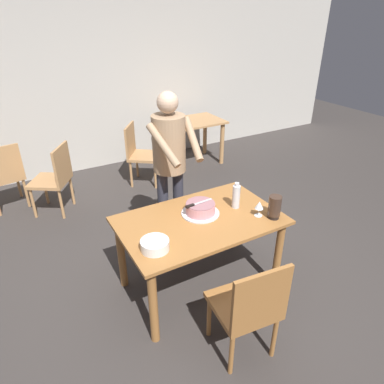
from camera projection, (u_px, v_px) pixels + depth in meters
name	position (u px, v px, depth m)	size (l,w,h in m)	color
ground_plane	(199.00, 284.00, 3.34)	(14.00, 14.00, 0.00)	#383330
back_wall	(89.00, 84.00, 5.27)	(10.00, 0.12, 2.70)	#BCB7AD
main_dining_table	(200.00, 230.00, 3.04)	(1.40, 0.88, 0.75)	#9E6633
cake_on_platter	(200.00, 209.00, 3.04)	(0.34, 0.34, 0.11)	silver
cake_knife	(194.00, 205.00, 2.97)	(0.27, 0.04, 0.02)	silver
plate_stack	(155.00, 245.00, 2.59)	(0.22, 0.22, 0.08)	white
wine_glass_near	(259.00, 206.00, 2.99)	(0.08, 0.08, 0.14)	silver
water_bottle	(236.00, 196.00, 3.11)	(0.07, 0.07, 0.25)	silver
hurricane_lamp	(275.00, 207.00, 2.96)	(0.11, 0.11, 0.21)	black
person_cutting_cake	(170.00, 159.00, 3.35)	(0.47, 0.56, 1.72)	#2D2D38
chair_near_side	(249.00, 306.00, 2.45)	(0.49, 0.49, 0.90)	#9E6633
background_table	(192.00, 130.00, 5.72)	(1.00, 0.70, 0.74)	tan
background_chair_0	(55.00, 177.00, 4.33)	(0.61, 0.61, 0.90)	tan
background_chair_1	(140.00, 152.00, 5.09)	(0.61, 0.61, 0.90)	tan
background_chair_2	(4.00, 174.00, 4.40)	(0.51, 0.51, 0.90)	tan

